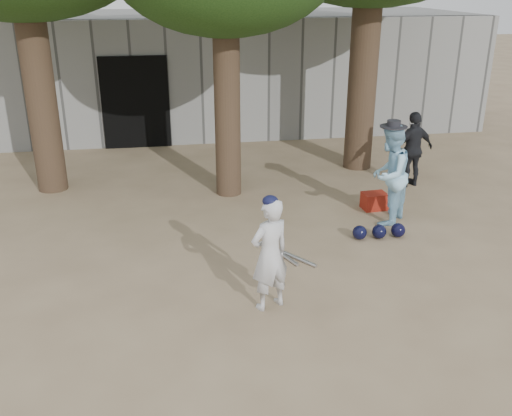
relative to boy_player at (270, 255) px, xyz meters
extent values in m
plane|color=#937C5E|center=(-0.60, 0.00, -0.73)|extent=(70.00, 70.00, 0.00)
imported|color=silver|center=(0.00, 0.00, 0.00)|extent=(0.63, 0.54, 1.47)
imported|color=#9AD1EE|center=(2.46, 2.35, 0.11)|extent=(1.02, 1.04, 1.69)
imported|color=black|center=(3.64, 4.03, 0.01)|extent=(0.94, 0.55, 1.50)
cube|color=#A52116|center=(2.48, 2.94, -0.58)|extent=(0.44, 0.35, 0.30)
cube|color=gray|center=(-0.60, 8.00, 0.77)|extent=(16.00, 0.35, 3.00)
cube|color=black|center=(-1.80, 7.80, 0.37)|extent=(1.60, 0.08, 2.20)
cube|color=slate|center=(-0.60, 10.50, 0.77)|extent=(16.00, 5.00, 3.00)
sphere|color=black|center=(1.79, 1.74, -0.62)|extent=(0.23, 0.23, 0.23)
sphere|color=black|center=(2.11, 1.73, -0.62)|extent=(0.23, 0.23, 0.23)
sphere|color=black|center=(2.43, 1.73, -0.62)|extent=(0.23, 0.23, 0.23)
cylinder|color=#B2B2B9|center=(0.47, 1.32, -0.71)|extent=(0.32, 0.69, 0.06)
cylinder|color=#B2B2B9|center=(0.65, 1.20, -0.71)|extent=(0.46, 0.62, 0.06)
cylinder|color=brown|center=(-3.40, 5.00, 2.02)|extent=(0.56, 0.56, 5.50)
cylinder|color=brown|center=(0.00, 4.20, 1.77)|extent=(0.48, 0.48, 5.00)
cylinder|color=brown|center=(3.00, 5.40, 2.17)|extent=(0.60, 0.60, 5.80)
camera|label=1|loc=(-1.20, -6.13, 3.13)|focal=40.00mm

